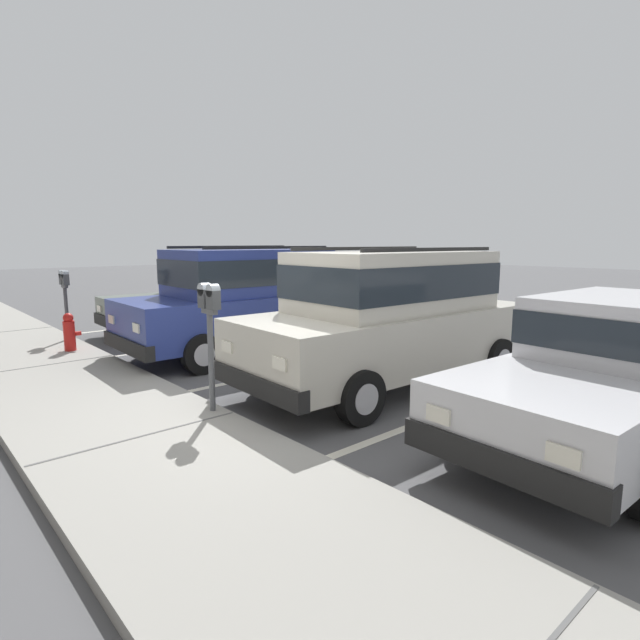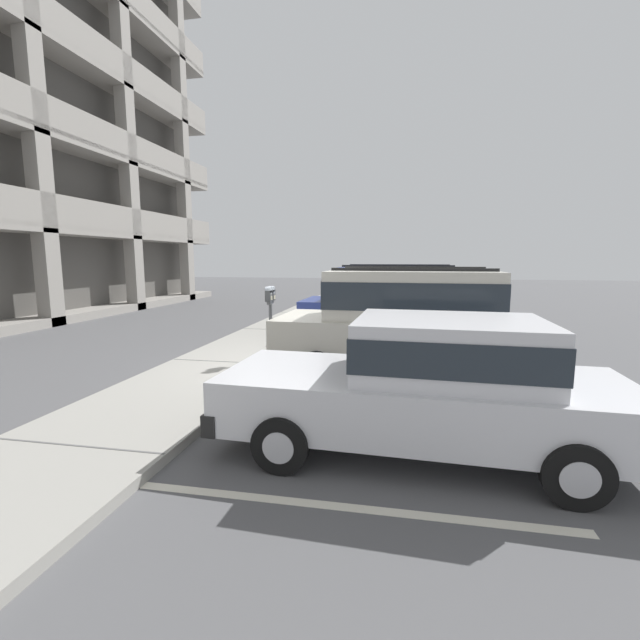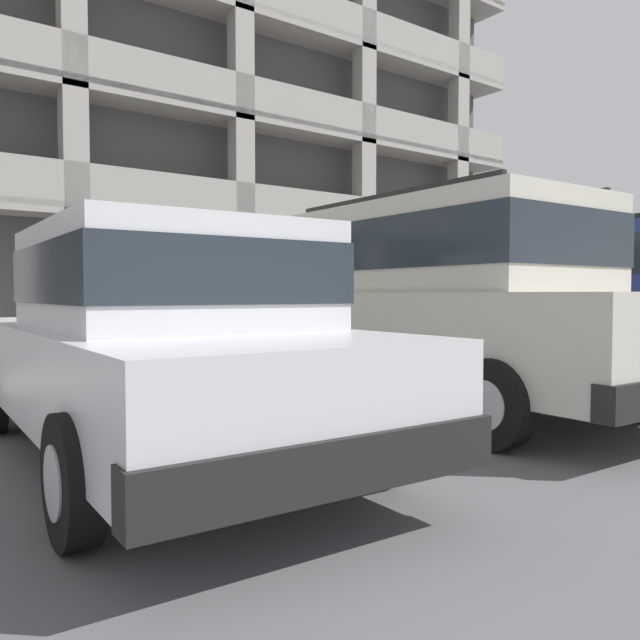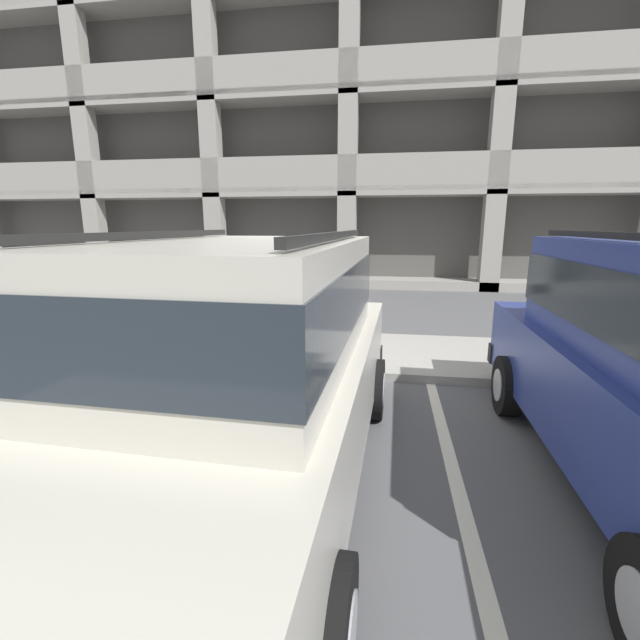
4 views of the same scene
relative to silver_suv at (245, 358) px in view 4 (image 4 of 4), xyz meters
name	(u,v)px [view 4 (image 4 of 4)]	position (x,y,z in m)	size (l,w,h in m)	color
ground_plane	(320,387)	(0.20, 2.37, -1.14)	(80.00, 80.00, 0.10)	#565659
sidewalk	(332,352)	(0.20, 3.67, -1.03)	(40.00, 2.20, 0.12)	#9E9B93
parking_stall_lines	(446,443)	(1.67, 0.97, -1.08)	(11.92, 4.80, 0.01)	silver
silver_suv	(245,358)	(0.00, 0.00, 0.00)	(2.13, 4.84, 2.03)	beige
parking_meter_near	(340,288)	(0.43, 2.72, 0.16)	(0.35, 0.12, 1.52)	#595B60
parking_garage	(361,52)	(-0.33, 16.58, 7.95)	(32.00, 10.00, 19.25)	#54514D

